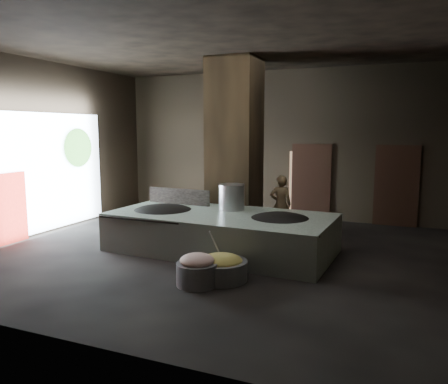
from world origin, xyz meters
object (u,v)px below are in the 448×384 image
at_px(hearth_platform, 221,232).
at_px(meat_basin, 197,274).
at_px(stock_pot, 232,198).
at_px(veg_basin, 221,270).
at_px(wok_right, 280,223).
at_px(cook, 281,204).
at_px(wok_left, 163,214).

relative_size(hearth_platform, meat_basin, 6.72).
xyz_separation_m(stock_pot, veg_basin, (0.70, -2.31, -0.95)).
bearing_deg(wok_right, cook, 104.48).
height_order(wok_right, veg_basin, wok_right).
xyz_separation_m(veg_basin, meat_basin, (-0.28, -0.42, 0.02)).
relative_size(hearth_platform, wok_right, 3.41).
xyz_separation_m(wok_left, wok_right, (2.80, 0.10, 0.00)).
relative_size(wok_right, veg_basin, 1.49).
distance_m(wok_left, cook, 3.15).
relative_size(hearth_platform, cook, 3.20).
bearing_deg(hearth_platform, cook, 72.50).
bearing_deg(hearth_platform, veg_basin, -63.83).
relative_size(cook, meat_basin, 2.10).
xyz_separation_m(wok_right, stock_pot, (-1.30, 0.50, 0.38)).
bearing_deg(meat_basin, wok_right, 68.55).
height_order(hearth_platform, cook, cook).
xyz_separation_m(cook, veg_basin, (-0.05, -3.92, -0.59)).
bearing_deg(wok_left, cook, 44.33).
relative_size(stock_pot, cook, 0.42).
xyz_separation_m(cook, meat_basin, (-0.33, -4.33, -0.57)).
height_order(stock_pot, meat_basin, stock_pot).
bearing_deg(hearth_platform, wok_right, 5.15).
xyz_separation_m(wok_left, stock_pot, (1.50, 0.60, 0.38)).
relative_size(veg_basin, meat_basin, 1.32).
height_order(wok_right, stock_pot, stock_pot).
relative_size(wok_right, cook, 0.94).
xyz_separation_m(hearth_platform, wok_left, (-1.45, -0.05, 0.32)).
height_order(stock_pot, cook, cook).
height_order(wok_right, meat_basin, wok_right).
xyz_separation_m(stock_pot, cook, (0.76, 1.60, -0.36)).
height_order(veg_basin, meat_basin, meat_basin).
bearing_deg(hearth_platform, stock_pot, 87.83).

